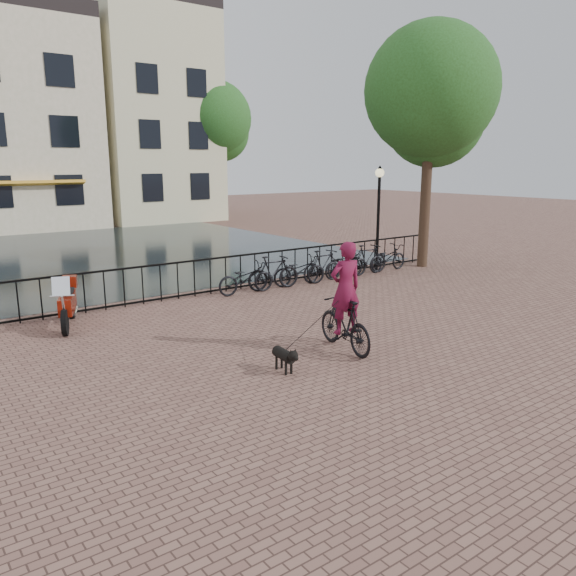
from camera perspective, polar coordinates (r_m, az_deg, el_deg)
ground at (r=9.37m, az=11.22°, el=-10.44°), size 100.00×100.00×0.00m
canal_water at (r=24.17m, az=-20.74°, el=3.18°), size 20.00×20.00×0.00m
railing at (r=15.48m, az=-11.13°, el=0.74°), size 20.00×0.05×1.02m
canal_house_mid at (r=36.44m, az=-26.54°, el=14.93°), size 8.00×9.50×11.80m
canal_house_right at (r=38.83m, az=-14.51°, el=16.72°), size 7.00×9.00×13.30m
tree_near_right at (r=20.50m, az=14.34°, el=18.83°), size 4.48×4.48×8.24m
tree_far_right at (r=37.66m, az=-7.52°, el=16.68°), size 4.76×4.76×8.76m
lamp_post at (r=19.12m, az=9.21°, el=8.72°), size 0.30×0.30×3.45m
cyclist at (r=10.97m, az=5.83°, el=-1.52°), size 0.87×1.91×2.53m
dog at (r=10.01m, az=-0.43°, el=-7.13°), size 0.31×0.75×0.49m
motorcycle at (r=13.51m, az=-21.54°, el=-0.95°), size 1.09×1.90×1.33m
parked_bike_0 at (r=15.82m, az=-4.30°, el=1.00°), size 1.75×0.70×0.90m
parked_bike_1 at (r=16.33m, az=-1.49°, el=1.58°), size 1.71×0.65×1.00m
parked_bike_2 at (r=16.90m, az=1.14°, el=1.78°), size 1.79×0.88×0.90m
parked_bike_3 at (r=17.48m, az=3.61°, el=2.29°), size 1.69×0.59×1.00m
parked_bike_4 at (r=18.10m, az=5.90°, el=2.45°), size 1.73×0.64×0.90m
parked_bike_5 at (r=18.74m, az=8.05°, el=2.90°), size 1.68×0.54×1.00m
parked_bike_6 at (r=19.42m, az=10.05°, el=3.02°), size 1.73×0.65×0.90m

